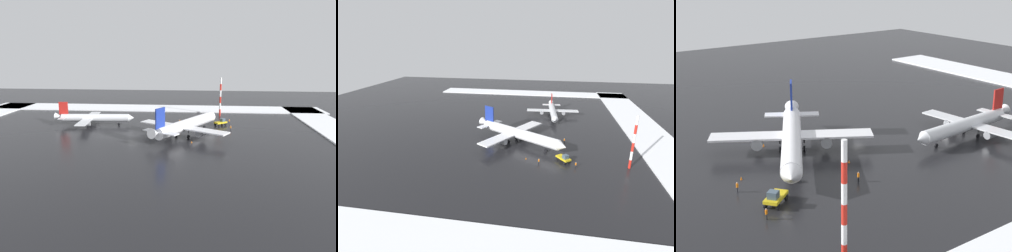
{
  "view_description": "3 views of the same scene",
  "coord_description": "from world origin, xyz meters",
  "views": [
    {
      "loc": [
        -19.85,
        98.18,
        26.74
      ],
      "look_at": [
        -11.05,
        -3.27,
        2.83
      ],
      "focal_mm": 35.0,
      "sensor_mm": 36.0,
      "label": 1
    },
    {
      "loc": [
        -101.43,
        -12.9,
        35.9
      ],
      "look_at": [
        -11.12,
        2.96,
        4.02
      ],
      "focal_mm": 28.0,
      "sensor_mm": 36.0,
      "label": 2
    },
    {
      "loc": [
        -61.15,
        -79.2,
        34.75
      ],
      "look_at": [
        -7.26,
        -5.13,
        4.77
      ],
      "focal_mm": 55.0,
      "sensor_mm": 36.0,
      "label": 3
    }
  ],
  "objects": [
    {
      "name": "ground_crew_beside_wing",
      "position": [
        -13.99,
        -18.38,
        0.97
      ],
      "size": [
        0.36,
        0.36,
        1.71
      ],
      "rotation": [
        0.0,
        0.0,
        5.06
      ],
      "color": "black",
      "rests_on": "ground_plane"
    },
    {
      "name": "ground_crew_mid_apron",
      "position": [
        -31.65,
        -10.44,
        0.97
      ],
      "size": [
        0.36,
        0.36,
        1.71
      ],
      "rotation": [
        0.0,
        0.0,
        5.87
      ],
      "color": "black",
      "rests_on": "ground_plane"
    },
    {
      "name": "traffic_cone_wingtip_side",
      "position": [
        -18.78,
        5.54,
        0.28
      ],
      "size": [
        0.36,
        0.36,
        0.55
      ],
      "primitive_type": "cone",
      "color": "orange",
      "rests_on": "ground_plane"
    },
    {
      "name": "traffic_cone_mid_line",
      "position": [
        -29.12,
        -6.39,
        0.28
      ],
      "size": [
        0.36,
        0.36,
        0.55
      ],
      "primitive_type": "cone",
      "color": "orange",
      "rests_on": "ground_plane"
    },
    {
      "name": "airplane_distant_tail",
      "position": [
        16.82,
        -14.05,
        2.81
      ],
      "size": [
        28.66,
        23.79,
        8.51
      ],
      "rotation": [
        0.0,
        0.0,
        3.21
      ],
      "color": "silver",
      "rests_on": "ground_plane"
    },
    {
      "name": "antenna_mast",
      "position": [
        -29.72,
        -36.05,
        7.85
      ],
      "size": [
        0.7,
        0.7,
        15.69
      ],
      "color": "red",
      "rests_on": "ground_plane"
    },
    {
      "name": "traffic_cone_near_nose",
      "position": [
        -10.37,
        -10.92,
        0.28
      ],
      "size": [
        0.36,
        0.36,
        0.55
      ],
      "primitive_type": "cone",
      "color": "orange",
      "rests_on": "ground_plane"
    },
    {
      "name": "ground_crew_by_nose_gear",
      "position": [
        -32.15,
        -20.96,
        0.97
      ],
      "size": [
        0.36,
        0.36,
        1.71
      ],
      "rotation": [
        0.0,
        0.0,
        2.8
      ],
      "color": "black",
      "rests_on": "ground_plane"
    },
    {
      "name": "pushback_tug",
      "position": [
        -28.97,
        -17.72,
        1.28
      ],
      "size": [
        4.97,
        4.59,
        2.5
      ],
      "rotation": [
        0.0,
        0.0,
        3.82
      ],
      "color": "gold",
      "rests_on": "ground_plane"
    },
    {
      "name": "ground_plane",
      "position": [
        0.0,
        0.0,
        0.0
      ],
      "size": [
        240.0,
        240.0,
        0.0
      ],
      "primitive_type": "plane",
      "color": "black"
    },
    {
      "name": "snow_bank_far",
      "position": [
        0.0,
        -50.0,
        0.21
      ],
      "size": [
        152.0,
        16.0,
        0.41
      ],
      "primitive_type": "cube",
      "color": "white",
      "rests_on": "ground_plane"
    },
    {
      "name": "airplane_far_rear",
      "position": [
        -16.87,
        -2.13,
        3.61
      ],
      "size": [
        28.33,
        33.1,
        10.91
      ],
      "rotation": [
        0.0,
        0.0,
        4.18
      ],
      "color": "white",
      "rests_on": "ground_plane"
    }
  ]
}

